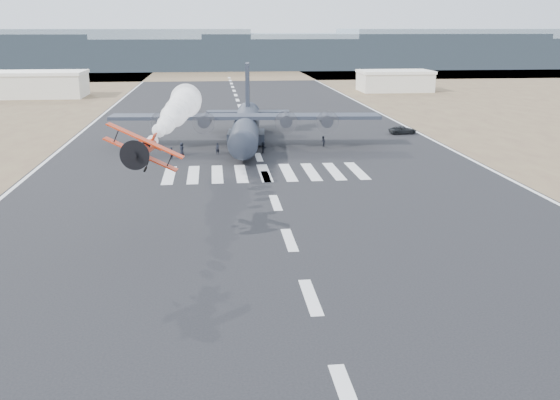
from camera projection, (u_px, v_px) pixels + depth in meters
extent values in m
plane|color=black|center=(347.00, 396.00, 31.45)|extent=(500.00, 500.00, 0.00)
cube|color=brown|center=(227.00, 73.00, 251.72)|extent=(500.00, 80.00, 0.00)
cube|color=slate|center=(76.00, 49.00, 271.45)|extent=(150.00, 50.00, 17.00)
cube|color=slate|center=(225.00, 53.00, 278.71)|extent=(150.00, 50.00, 13.00)
cube|color=slate|center=(368.00, 50.00, 285.16)|extent=(150.00, 50.00, 15.00)
cube|color=slate|center=(503.00, 48.00, 291.61)|extent=(150.00, 50.00, 17.00)
cube|color=beige|center=(38.00, 86.00, 164.13)|extent=(24.00, 14.00, 6.00)
cube|color=white|center=(37.00, 73.00, 163.24)|extent=(24.50, 14.50, 0.80)
cube|color=beige|center=(395.00, 82.00, 179.16)|extent=(20.00, 12.00, 5.20)
cube|color=white|center=(395.00, 72.00, 178.38)|extent=(20.50, 12.50, 0.80)
cylinder|color=red|center=(144.00, 149.00, 51.49)|extent=(1.37, 5.44, 0.97)
sphere|color=black|center=(144.00, 144.00, 51.60)|extent=(0.75, 0.75, 0.75)
cylinder|color=black|center=(138.00, 155.00, 49.01)|extent=(1.12, 0.72, 1.08)
cylinder|color=black|center=(137.00, 156.00, 48.64)|extent=(2.36, 0.21, 2.37)
cube|color=red|center=(143.00, 155.00, 51.18)|extent=(5.98, 1.52, 2.78)
cube|color=red|center=(142.00, 140.00, 50.52)|extent=(6.18, 1.53, 2.87)
cube|color=red|center=(149.00, 138.00, 53.73)|extent=(0.18, 0.97, 1.08)
cube|color=red|center=(149.00, 144.00, 53.88)|extent=(2.20, 0.91, 0.09)
cylinder|color=black|center=(132.00, 167.00, 50.98)|extent=(0.16, 0.48, 0.47)
cylinder|color=black|center=(154.00, 167.00, 51.04)|extent=(0.16, 0.48, 0.47)
sphere|color=white|center=(149.00, 143.00, 54.08)|extent=(0.75, 0.75, 0.75)
sphere|color=white|center=(154.00, 138.00, 56.56)|extent=(1.04, 1.04, 1.04)
sphere|color=white|center=(159.00, 133.00, 59.04)|extent=(1.33, 1.33, 1.33)
sphere|color=white|center=(163.00, 128.00, 61.52)|extent=(1.61, 1.61, 1.61)
sphere|color=white|center=(166.00, 124.00, 63.99)|extent=(1.90, 1.90, 1.90)
sphere|color=white|center=(170.00, 120.00, 66.47)|extent=(2.19, 2.19, 2.19)
sphere|color=white|center=(173.00, 116.00, 68.95)|extent=(2.47, 2.47, 2.47)
sphere|color=white|center=(176.00, 113.00, 71.43)|extent=(2.76, 2.76, 2.76)
sphere|color=white|center=(179.00, 110.00, 73.90)|extent=(3.05, 3.05, 3.05)
sphere|color=white|center=(181.00, 107.00, 76.38)|extent=(3.34, 3.34, 3.34)
sphere|color=white|center=(184.00, 104.00, 78.86)|extent=(3.62, 3.62, 3.62)
sphere|color=white|center=(186.00, 101.00, 81.34)|extent=(3.91, 3.91, 3.91)
sphere|color=white|center=(188.00, 99.00, 83.81)|extent=(4.20, 4.20, 4.20)
cylinder|color=#222734|center=(246.00, 128.00, 97.25)|extent=(6.55, 29.16, 4.13)
sphere|color=#222734|center=(243.00, 145.00, 83.33)|extent=(4.13, 4.13, 4.13)
cone|color=#222734|center=(248.00, 115.00, 111.17)|extent=(4.64, 6.52, 4.13)
cube|color=#222734|center=(245.00, 117.00, 95.73)|extent=(41.52, 7.80, 0.52)
cylinder|color=#222734|center=(164.00, 121.00, 95.09)|extent=(2.18, 4.07, 1.86)
cylinder|color=#3F3F44|center=(162.00, 123.00, 93.10)|extent=(3.50, 0.35, 3.51)
cylinder|color=#222734|center=(205.00, 120.00, 95.23)|extent=(2.18, 4.07, 1.86)
cylinder|color=#3F3F44|center=(204.00, 122.00, 93.24)|extent=(3.50, 0.35, 3.51)
cylinder|color=#222734|center=(286.00, 120.00, 95.51)|extent=(2.18, 4.07, 1.86)
cylinder|color=#3F3F44|center=(286.00, 122.00, 93.52)|extent=(3.50, 0.35, 3.51)
cylinder|color=#222734|center=(326.00, 120.00, 95.65)|extent=(2.18, 4.07, 1.86)
cylinder|color=#3F3F44|center=(327.00, 122.00, 93.66)|extent=(3.50, 0.35, 3.51)
cube|color=#222734|center=(248.00, 87.00, 107.80)|extent=(1.01, 4.68, 8.26)
cube|color=#222734|center=(248.00, 112.00, 109.46)|extent=(14.67, 4.30, 0.36)
cube|color=#222734|center=(232.00, 137.00, 98.61)|extent=(1.76, 6.28, 1.65)
cylinder|color=black|center=(232.00, 140.00, 98.76)|extent=(0.61, 1.18, 1.14)
cube|color=#222734|center=(261.00, 137.00, 98.71)|extent=(1.76, 6.28, 1.65)
cylinder|color=black|center=(261.00, 140.00, 98.87)|extent=(0.61, 1.18, 1.14)
cylinder|color=black|center=(244.00, 157.00, 86.91)|extent=(0.49, 0.96, 0.93)
imported|color=black|center=(403.00, 130.00, 108.07)|extent=(4.93, 2.68, 1.31)
imported|color=black|center=(171.00, 153.00, 87.42)|extent=(0.74, 0.79, 1.71)
imported|color=black|center=(249.00, 144.00, 94.66)|extent=(0.51, 0.80, 1.62)
imported|color=black|center=(239.00, 147.00, 91.61)|extent=(0.73, 1.17, 1.68)
imported|color=black|center=(234.00, 145.00, 93.07)|extent=(0.88, 1.20, 1.84)
imported|color=black|center=(182.00, 149.00, 89.95)|extent=(0.65, 0.97, 1.88)
imported|color=black|center=(263.00, 147.00, 91.64)|extent=(0.90, 1.63, 1.68)
imported|color=black|center=(218.00, 149.00, 90.51)|extent=(0.76, 0.69, 1.72)
imported|color=black|center=(323.00, 141.00, 96.70)|extent=(0.64, 0.87, 1.61)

